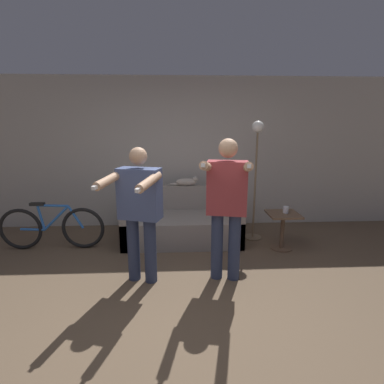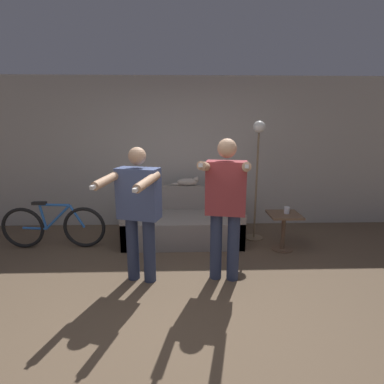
{
  "view_description": "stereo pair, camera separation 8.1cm",
  "coord_description": "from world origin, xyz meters",
  "px_view_note": "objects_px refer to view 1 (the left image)",
  "views": [
    {
      "loc": [
        0.04,
        -2.63,
        1.82
      ],
      "look_at": [
        0.23,
        1.25,
        0.93
      ],
      "focal_mm": 28.0,
      "sensor_mm": 36.0,
      "label": 1
    },
    {
      "loc": [
        0.12,
        -2.64,
        1.82
      ],
      "look_at": [
        0.23,
        1.25,
        0.93
      ],
      "focal_mm": 28.0,
      "sensor_mm": 36.0,
      "label": 2
    }
  ],
  "objects_px": {
    "cat": "(187,182)",
    "floor_lamp": "(256,158)",
    "person_left": "(139,207)",
    "couch": "(182,224)",
    "person_right": "(227,201)",
    "cup": "(286,210)",
    "side_table": "(283,223)",
    "bicycle": "(52,228)"
  },
  "relations": [
    {
      "from": "cat",
      "to": "floor_lamp",
      "type": "bearing_deg",
      "value": -18.98
    },
    {
      "from": "person_left",
      "to": "couch",
      "type": "bearing_deg",
      "value": 85.98
    },
    {
      "from": "person_right",
      "to": "cup",
      "type": "relative_size",
      "value": 17.33
    },
    {
      "from": "person_right",
      "to": "side_table",
      "type": "relative_size",
      "value": 3.03
    },
    {
      "from": "person_right",
      "to": "cup",
      "type": "xyz_separation_m",
      "value": [
        1.01,
        0.85,
        -0.37
      ]
    },
    {
      "from": "person_right",
      "to": "cup",
      "type": "distance_m",
      "value": 1.38
    },
    {
      "from": "person_left",
      "to": "side_table",
      "type": "bearing_deg",
      "value": 40.3
    },
    {
      "from": "cat",
      "to": "floor_lamp",
      "type": "xyz_separation_m",
      "value": [
        1.06,
        -0.36,
        0.43
      ]
    },
    {
      "from": "floor_lamp",
      "to": "cup",
      "type": "relative_size",
      "value": 19.37
    },
    {
      "from": "side_table",
      "to": "bicycle",
      "type": "bearing_deg",
      "value": 177.12
    },
    {
      "from": "floor_lamp",
      "to": "cup",
      "type": "height_order",
      "value": "floor_lamp"
    },
    {
      "from": "couch",
      "to": "cat",
      "type": "relative_size",
      "value": 3.87
    },
    {
      "from": "person_left",
      "to": "bicycle",
      "type": "bearing_deg",
      "value": 161.86
    },
    {
      "from": "person_left",
      "to": "floor_lamp",
      "type": "distance_m",
      "value": 2.12
    },
    {
      "from": "person_right",
      "to": "floor_lamp",
      "type": "xyz_separation_m",
      "value": [
        0.66,
        1.28,
        0.33
      ]
    },
    {
      "from": "cat",
      "to": "floor_lamp",
      "type": "height_order",
      "value": "floor_lamp"
    },
    {
      "from": "person_left",
      "to": "person_right",
      "type": "relative_size",
      "value": 0.95
    },
    {
      "from": "person_right",
      "to": "floor_lamp",
      "type": "bearing_deg",
      "value": 74.31
    },
    {
      "from": "person_right",
      "to": "cat",
      "type": "height_order",
      "value": "person_right"
    },
    {
      "from": "couch",
      "to": "floor_lamp",
      "type": "bearing_deg",
      "value": -0.19
    },
    {
      "from": "bicycle",
      "to": "cat",
      "type": "bearing_deg",
      "value": 17.66
    },
    {
      "from": "person_right",
      "to": "bicycle",
      "type": "bearing_deg",
      "value": 168.83
    },
    {
      "from": "bicycle",
      "to": "couch",
      "type": "bearing_deg",
      "value": 8.24
    },
    {
      "from": "side_table",
      "to": "cup",
      "type": "bearing_deg",
      "value": 21.94
    },
    {
      "from": "couch",
      "to": "person_left",
      "type": "xyz_separation_m",
      "value": [
        -0.5,
        -1.29,
        0.65
      ]
    },
    {
      "from": "bicycle",
      "to": "cup",
      "type": "bearing_deg",
      "value": -2.61
    },
    {
      "from": "person_left",
      "to": "side_table",
      "type": "xyz_separation_m",
      "value": [
        1.96,
        0.84,
        -0.52
      ]
    },
    {
      "from": "couch",
      "to": "person_right",
      "type": "distance_m",
      "value": 1.55
    },
    {
      "from": "couch",
      "to": "floor_lamp",
      "type": "distance_m",
      "value": 1.55
    },
    {
      "from": "person_left",
      "to": "floor_lamp",
      "type": "height_order",
      "value": "floor_lamp"
    },
    {
      "from": "person_left",
      "to": "bicycle",
      "type": "height_order",
      "value": "person_left"
    },
    {
      "from": "floor_lamp",
      "to": "side_table",
      "type": "distance_m",
      "value": 1.06
    },
    {
      "from": "person_right",
      "to": "cup",
      "type": "bearing_deg",
      "value": 51.56
    },
    {
      "from": "cat",
      "to": "floor_lamp",
      "type": "relative_size",
      "value": 0.25
    },
    {
      "from": "couch",
      "to": "cat",
      "type": "xyz_separation_m",
      "value": [
        0.09,
        0.36,
        0.61
      ]
    },
    {
      "from": "person_right",
      "to": "side_table",
      "type": "distance_m",
      "value": 1.41
    },
    {
      "from": "cat",
      "to": "cup",
      "type": "bearing_deg",
      "value": -29.34
    },
    {
      "from": "couch",
      "to": "side_table",
      "type": "bearing_deg",
      "value": -17.05
    },
    {
      "from": "couch",
      "to": "side_table",
      "type": "height_order",
      "value": "couch"
    },
    {
      "from": "person_right",
      "to": "bicycle",
      "type": "height_order",
      "value": "person_right"
    },
    {
      "from": "person_left",
      "to": "person_right",
      "type": "distance_m",
      "value": 0.98
    },
    {
      "from": "couch",
      "to": "cat",
      "type": "height_order",
      "value": "cat"
    }
  ]
}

